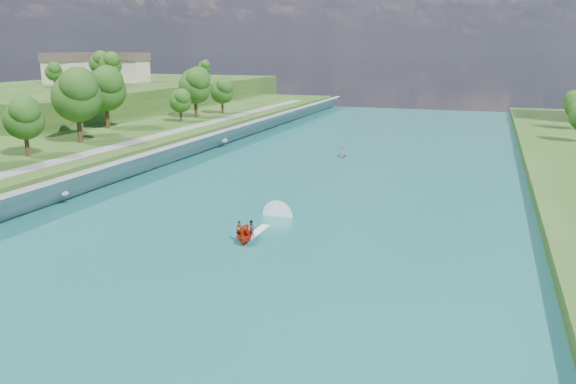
% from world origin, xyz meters
% --- Properties ---
extents(ground, '(260.00, 260.00, 0.00)m').
position_xyz_m(ground, '(0.00, 0.00, 0.00)').
color(ground, '#2D5119').
rests_on(ground, ground).
extents(river_water, '(55.00, 240.00, 0.10)m').
position_xyz_m(river_water, '(0.00, 20.00, 0.05)').
color(river_water, '#1B6367').
rests_on(river_water, ground).
extents(ridge_west, '(60.00, 120.00, 9.00)m').
position_xyz_m(ridge_west, '(-82.50, 95.00, 4.50)').
color(ridge_west, '#2D5119').
rests_on(ridge_west, ground).
extents(riprap_bank, '(3.54, 236.00, 4.28)m').
position_xyz_m(riprap_bank, '(-25.86, 19.20, 1.81)').
color(riprap_bank, slate).
rests_on(riprap_bank, ground).
extents(riverside_path, '(3.00, 200.00, 0.10)m').
position_xyz_m(riverside_path, '(-32.50, 20.00, 3.55)').
color(riverside_path, gray).
rests_on(riverside_path, berm_west).
extents(ridge_houses, '(29.50, 29.50, 8.40)m').
position_xyz_m(ridge_houses, '(-88.67, 100.00, 13.31)').
color(ridge_houses, beige).
rests_on(ridge_houses, ridge_west).
extents(trees_ridge, '(22.34, 53.18, 10.41)m').
position_xyz_m(trees_ridge, '(-75.26, 91.62, 13.65)').
color(trees_ridge, '#264713').
rests_on(trees_ridge, ridge_west).
extents(motorboat, '(3.60, 18.71, 2.10)m').
position_xyz_m(motorboat, '(0.38, 8.92, 0.69)').
color(motorboat, '#AE240D').
rests_on(motorboat, river_water).
extents(raft, '(2.69, 3.28, 1.55)m').
position_xyz_m(raft, '(-1.84, 53.42, 0.45)').
color(raft, '#95999D').
rests_on(raft, river_water).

